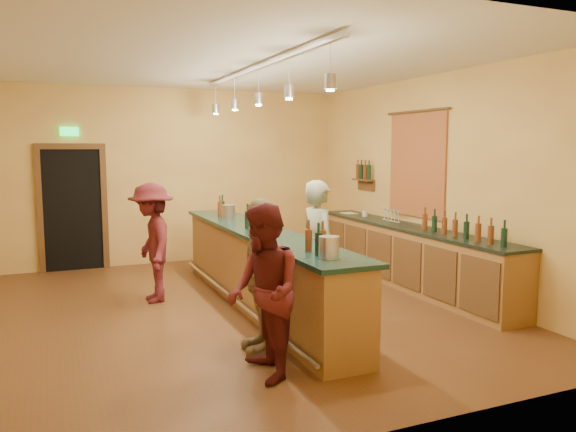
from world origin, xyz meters
name	(u,v)px	position (x,y,z in m)	size (l,w,h in m)	color
floor	(226,311)	(0.00, 0.00, 0.00)	(7.00, 7.00, 0.00)	brown
ceiling	(223,60)	(0.00, 0.00, 3.20)	(6.50, 7.00, 0.02)	silver
wall_back	(170,176)	(0.00, 3.50, 1.60)	(6.50, 0.02, 3.20)	#C28A49
wall_front	(368,222)	(0.00, -3.50, 1.60)	(6.50, 0.02, 3.20)	#C28A49
wall_right	(433,183)	(3.25, 0.00, 1.60)	(0.02, 7.00, 3.20)	#C28A49
doorway	(73,206)	(-1.70, 3.47, 1.13)	(1.15, 0.09, 2.48)	black
tapestry	(417,165)	(3.23, 0.40, 1.85)	(0.03, 1.40, 1.60)	maroon
bottle_shelf	(364,173)	(3.17, 1.90, 1.67)	(0.17, 0.55, 0.54)	#4C2C16
back_counter	(409,255)	(2.97, 0.18, 0.49)	(0.60, 4.55, 1.27)	brown
tasting_bar	(259,263)	(0.47, 0.00, 0.61)	(0.73, 5.10, 1.38)	brown
pendant_track	(258,80)	(0.47, 0.00, 2.98)	(0.11, 4.60, 0.50)	silver
bartender	(319,249)	(1.02, -0.66, 0.86)	(0.63, 0.41, 1.73)	gray
customer_a	(264,292)	(-0.30, -2.20, 0.81)	(0.79, 0.62, 1.63)	#59191E
customer_b	(260,276)	(-0.08, -1.53, 0.81)	(0.94, 0.39, 1.61)	#997A51
customer_c	(152,243)	(-0.79, 0.88, 0.82)	(1.07, 0.61, 1.65)	#59191E
bar_stool	(281,244)	(1.31, 1.29, 0.59)	(0.36, 0.36, 0.74)	#A5814A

